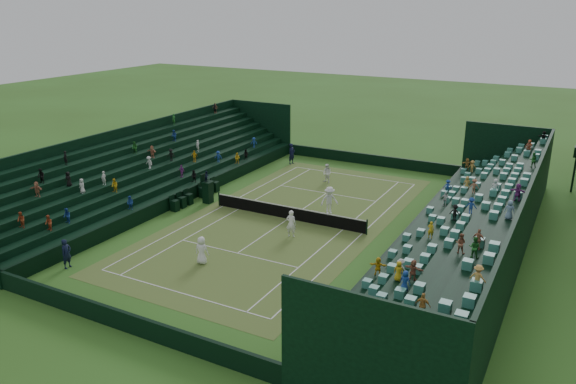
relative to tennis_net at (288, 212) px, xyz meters
name	(u,v)px	position (x,y,z in m)	size (l,w,h in m)	color
ground	(288,219)	(0.00, 0.00, -0.53)	(160.00, 160.00, 0.00)	#335C1D
court_surface	(288,219)	(0.00, 0.00, -0.52)	(12.97, 26.77, 0.01)	#3D802A
perimeter_wall_north	(369,159)	(0.00, 15.88, -0.03)	(17.17, 0.20, 1.00)	black
perimeter_wall_south	(123,321)	(0.00, -15.88, -0.03)	(17.17, 0.20, 1.00)	black
perimeter_wall_east	(408,235)	(8.48, 0.00, -0.03)	(0.20, 31.77, 1.00)	black
perimeter_wall_west	(190,194)	(-8.48, 0.00, -0.03)	(0.20, 31.77, 1.00)	black
north_grandstand	(479,232)	(12.66, 0.00, 1.02)	(6.60, 32.00, 4.90)	black
south_grandstand	(147,173)	(-12.66, 0.00, 1.02)	(6.60, 32.00, 4.90)	black
tennis_net	(288,212)	(0.00, 0.00, 0.00)	(11.67, 0.10, 1.06)	black
umpire_chair	(207,189)	(-6.95, 0.18, 0.53)	(0.79, 0.79, 2.48)	black
courtside_chairs	(196,195)	(-8.00, 0.10, -0.09)	(0.54, 5.51, 1.16)	black
player_near_west	(202,250)	(-1.03, -8.50, 0.30)	(0.81, 0.52, 1.65)	white
player_near_east	(291,224)	(1.63, -2.61, 0.38)	(0.66, 0.43, 1.81)	white
player_far_west	(327,173)	(-1.14, 8.99, 0.27)	(0.78, 0.61, 1.60)	white
player_far_east	(329,200)	(2.02, 2.44, 0.47)	(1.28, 0.74, 1.98)	white
line_judge_north	(292,154)	(-6.47, 12.72, 0.44)	(0.71, 0.46, 1.94)	black
line_judge_south	(66,254)	(-7.41, -12.55, 0.33)	(0.63, 0.41, 1.72)	black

